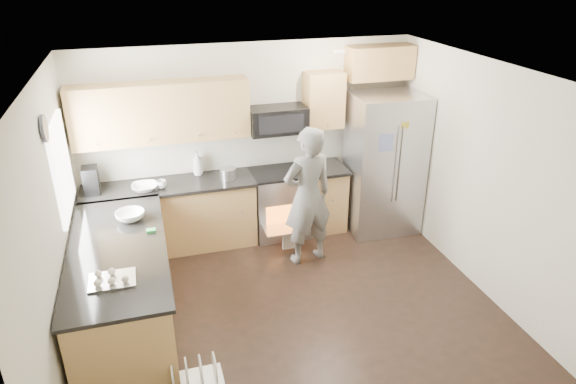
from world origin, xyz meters
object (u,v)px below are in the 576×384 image
object	(u,v)px
person	(308,197)
dish_rack	(195,380)
refrigerator	(384,164)
stove_range	(280,188)

from	to	relation	value
person	dish_rack	size ratio (longest dim) A/B	3.39
refrigerator	dish_rack	distance (m)	3.86
stove_range	dish_rack	bearing A→B (deg)	-120.58
refrigerator	dish_rack	xyz separation A→B (m)	(-2.94, -2.33, -0.88)
stove_range	refrigerator	size ratio (longest dim) A/B	0.92
refrigerator	dish_rack	world-z (taller)	refrigerator
stove_range	person	world-z (taller)	stove_range
person	dish_rack	world-z (taller)	person
dish_rack	stove_range	bearing A→B (deg)	59.42
refrigerator	person	size ratio (longest dim) A/B	1.09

